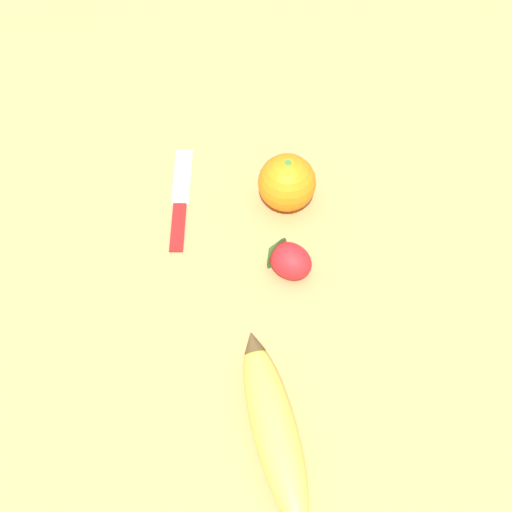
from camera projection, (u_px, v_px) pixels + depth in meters
ground_plane at (334, 293)px, 0.82m from camera, size 3.00×3.00×0.00m
banana at (274, 426)px, 0.70m from camera, size 0.06×0.21×0.04m
orange at (287, 183)px, 0.87m from camera, size 0.07×0.07×0.07m
strawberry at (287, 259)px, 0.82m from camera, size 0.07×0.07×0.04m
paring_knife at (180, 201)px, 0.90m from camera, size 0.05×0.17×0.01m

